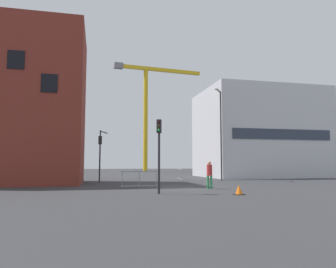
{
  "coord_description": "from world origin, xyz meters",
  "views": [
    {
      "loc": [
        -5.7,
        -20.8,
        1.55
      ],
      "look_at": [
        0.0,
        4.57,
        3.99
      ],
      "focal_mm": 34.03,
      "sensor_mm": 36.0,
      "label": 1
    }
  ],
  "objects_px": {
    "construction_crane": "(148,100)",
    "streetlamp_tall": "(220,128)",
    "traffic_light_median": "(100,151)",
    "traffic_light_far": "(159,144)",
    "traffic_cone_striped": "(239,190)",
    "streetlamp_short": "(101,148)",
    "pedestrian_walking": "(209,173)"
  },
  "relations": [
    {
      "from": "construction_crane",
      "to": "traffic_light_far",
      "type": "distance_m",
      "value": 49.88
    },
    {
      "from": "construction_crane",
      "to": "traffic_cone_striped",
      "type": "bearing_deg",
      "value": -93.65
    },
    {
      "from": "traffic_light_median",
      "to": "pedestrian_walking",
      "type": "relative_size",
      "value": 2.27
    },
    {
      "from": "streetlamp_short",
      "to": "pedestrian_walking",
      "type": "bearing_deg",
      "value": -67.42
    },
    {
      "from": "construction_crane",
      "to": "streetlamp_tall",
      "type": "height_order",
      "value": "construction_crane"
    },
    {
      "from": "construction_crane",
      "to": "traffic_cone_striped",
      "type": "distance_m",
      "value": 51.4
    },
    {
      "from": "traffic_light_median",
      "to": "traffic_cone_striped",
      "type": "xyz_separation_m",
      "value": [
        6.76,
        -12.67,
        -2.4
      ]
    },
    {
      "from": "construction_crane",
      "to": "traffic_light_median",
      "type": "height_order",
      "value": "construction_crane"
    },
    {
      "from": "traffic_light_far",
      "to": "construction_crane",
      "type": "bearing_deg",
      "value": 81.7
    },
    {
      "from": "streetlamp_short",
      "to": "traffic_light_median",
      "type": "xyz_separation_m",
      "value": [
        -0.21,
        -6.67,
        -0.54
      ]
    },
    {
      "from": "streetlamp_tall",
      "to": "traffic_light_far",
      "type": "xyz_separation_m",
      "value": [
        -8.16,
        -11.61,
        -2.3
      ]
    },
    {
      "from": "pedestrian_walking",
      "to": "traffic_light_far",
      "type": "bearing_deg",
      "value": -145.28
    },
    {
      "from": "traffic_light_far",
      "to": "pedestrian_walking",
      "type": "xyz_separation_m",
      "value": [
        3.72,
        2.58,
        -1.6
      ]
    },
    {
      "from": "construction_crane",
      "to": "traffic_light_median",
      "type": "relative_size",
      "value": 5.61
    },
    {
      "from": "traffic_cone_striped",
      "to": "traffic_light_far",
      "type": "bearing_deg",
      "value": 161.0
    },
    {
      "from": "traffic_light_far",
      "to": "traffic_cone_striped",
      "type": "height_order",
      "value": "traffic_light_far"
    },
    {
      "from": "traffic_light_median",
      "to": "construction_crane",
      "type": "bearing_deg",
      "value": 74.83
    },
    {
      "from": "streetlamp_tall",
      "to": "pedestrian_walking",
      "type": "xyz_separation_m",
      "value": [
        -4.44,
        -9.04,
        -3.91
      ]
    },
    {
      "from": "traffic_light_far",
      "to": "traffic_cone_striped",
      "type": "distance_m",
      "value": 4.71
    },
    {
      "from": "traffic_light_far",
      "to": "pedestrian_walking",
      "type": "distance_m",
      "value": 4.8
    },
    {
      "from": "construction_crane",
      "to": "streetlamp_short",
      "type": "height_order",
      "value": "construction_crane"
    },
    {
      "from": "streetlamp_short",
      "to": "traffic_cone_striped",
      "type": "xyz_separation_m",
      "value": [
        6.56,
        -19.35,
        -2.94
      ]
    },
    {
      "from": "traffic_light_median",
      "to": "streetlamp_tall",
      "type": "bearing_deg",
      "value": 1.37
    },
    {
      "from": "streetlamp_short",
      "to": "traffic_light_median",
      "type": "height_order",
      "value": "streetlamp_short"
    },
    {
      "from": "traffic_light_median",
      "to": "traffic_cone_striped",
      "type": "bearing_deg",
      "value": -61.92
    },
    {
      "from": "streetlamp_tall",
      "to": "traffic_light_median",
      "type": "distance_m",
      "value": 11.31
    },
    {
      "from": "construction_crane",
      "to": "streetlamp_short",
      "type": "distance_m",
      "value": 33.46
    },
    {
      "from": "streetlamp_short",
      "to": "traffic_light_median",
      "type": "distance_m",
      "value": 6.7
    },
    {
      "from": "streetlamp_short",
      "to": "streetlamp_tall",
      "type": "bearing_deg",
      "value": -30.53
    },
    {
      "from": "streetlamp_tall",
      "to": "traffic_light_median",
      "type": "bearing_deg",
      "value": -178.63
    },
    {
      "from": "construction_crane",
      "to": "traffic_light_median",
      "type": "bearing_deg",
      "value": -105.17
    },
    {
      "from": "construction_crane",
      "to": "traffic_light_far",
      "type": "relative_size",
      "value": 5.66
    }
  ]
}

